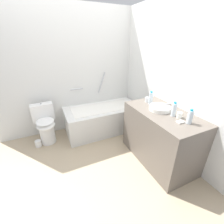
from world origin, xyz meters
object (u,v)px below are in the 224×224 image
object	(u,v)px
bathtub	(103,118)
sink_basin	(160,108)
drinking_glass_0	(147,100)
water_bottle_2	(151,98)
drinking_glass_1	(179,115)
water_bottle_0	(174,110)
sink_faucet	(169,106)
water_bottle_1	(190,117)
toilet	(45,124)
toilet_paper_roll	(38,143)
soap_dish	(180,122)

from	to	relation	value
bathtub	sink_basin	xyz separation A→B (m)	(0.48, -1.13, 0.60)
sink_basin	drinking_glass_0	distance (m)	0.35
water_bottle_2	drinking_glass_1	distance (m)	0.57
drinking_glass_0	water_bottle_0	bearing A→B (deg)	-88.44
sink_faucet	drinking_glass_1	distance (m)	0.34
water_bottle_0	water_bottle_1	size ratio (longest dim) A/B	1.06
bathtub	water_bottle_1	bearing A→B (deg)	-71.33
water_bottle_1	drinking_glass_1	world-z (taller)	water_bottle_1
sink_basin	water_bottle_2	size ratio (longest dim) A/B	1.47
water_bottle_1	drinking_glass_0	bearing A→B (deg)	92.74
bathtub	water_bottle_2	world-z (taller)	bathtub
toilet	drinking_glass_1	distance (m)	2.31
water_bottle_0	toilet_paper_roll	bearing A→B (deg)	144.69
bathtub	water_bottle_0	world-z (taller)	bathtub
water_bottle_0	water_bottle_2	size ratio (longest dim) A/B	0.95
water_bottle_2	drinking_glass_0	world-z (taller)	water_bottle_2
water_bottle_1	drinking_glass_0	xyz separation A→B (m)	(-0.04, 0.81, -0.05)
toilet	soap_dish	distance (m)	2.31
soap_dish	toilet_paper_roll	world-z (taller)	soap_dish
toilet	sink_basin	size ratio (longest dim) A/B	2.34
toilet	water_bottle_2	world-z (taller)	water_bottle_2
bathtub	sink_faucet	size ratio (longest dim) A/B	10.24
bathtub	soap_dish	bearing A→B (deg)	-73.43
bathtub	sink_basin	world-z (taller)	bathtub
drinking_glass_0	soap_dish	world-z (taller)	drinking_glass_0
water_bottle_2	toilet_paper_roll	bearing A→B (deg)	155.67
bathtub	soap_dish	distance (m)	1.71
toilet_paper_roll	water_bottle_2	bearing A→B (deg)	-24.33
water_bottle_0	soap_dish	bearing A→B (deg)	-107.46
water_bottle_1	soap_dish	size ratio (longest dim) A/B	2.15
toilet	sink_faucet	xyz separation A→B (m)	(1.81, -1.18, 0.51)
water_bottle_2	soap_dish	world-z (taller)	water_bottle_2
water_bottle_1	soap_dish	world-z (taller)	water_bottle_1
water_bottle_1	toilet_paper_roll	distance (m)	2.58
drinking_glass_1	drinking_glass_0	bearing A→B (deg)	93.32
water_bottle_0	drinking_glass_1	distance (m)	0.10
toilet_paper_roll	soap_dish	bearing A→B (deg)	-39.85
bathtub	sink_basin	size ratio (longest dim) A/B	4.90
water_bottle_0	drinking_glass_0	bearing A→B (deg)	91.56
sink_basin	soap_dish	size ratio (longest dim) A/B	3.53
drinking_glass_1	soap_dish	world-z (taller)	drinking_glass_1
bathtub	water_bottle_0	distance (m)	1.60
sink_faucet	water_bottle_0	bearing A→B (deg)	-123.48
sink_basin	drinking_glass_0	bearing A→B (deg)	86.35
water_bottle_0	drinking_glass_0	world-z (taller)	water_bottle_0
sink_basin	water_bottle_0	distance (m)	0.24
water_bottle_1	water_bottle_2	distance (m)	0.72
bathtub	toilet_paper_roll	world-z (taller)	bathtub
bathtub	soap_dish	world-z (taller)	bathtub
toilet	water_bottle_0	xyz separation A→B (m)	(1.66, -1.41, 0.57)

